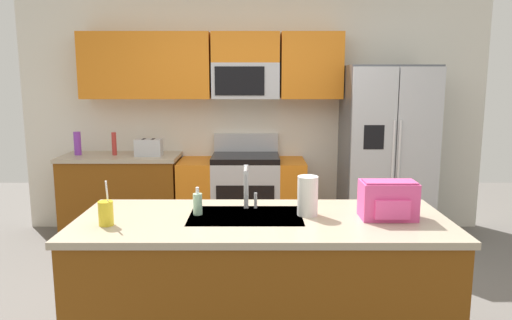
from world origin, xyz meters
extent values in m
plane|color=#66605B|center=(0.00, 0.00, 0.00)|extent=(9.00, 9.00, 0.00)
cube|color=silver|center=(0.00, 2.15, 1.30)|extent=(5.20, 0.10, 2.60)
cube|color=orange|center=(-1.50, 1.94, 1.85)|extent=(0.70, 0.32, 0.70)
cube|color=orange|center=(-0.81, 1.94, 1.85)|extent=(0.68, 0.32, 0.70)
cube|color=orange|center=(0.62, 1.94, 1.85)|extent=(0.66, 0.32, 0.70)
cube|color=#B7BABF|center=(-0.09, 1.94, 1.69)|extent=(0.72, 0.32, 0.38)
cube|color=black|center=(-0.15, 1.78, 1.69)|extent=(0.52, 0.01, 0.30)
cube|color=orange|center=(-0.09, 1.94, 2.04)|extent=(0.72, 0.32, 0.32)
cube|color=brown|center=(-1.44, 1.80, 0.43)|extent=(1.22, 0.60, 0.86)
cube|color=tan|center=(-1.44, 1.80, 0.88)|extent=(1.25, 0.63, 0.04)
cube|color=#B7BABF|center=(-0.09, 1.80, 0.42)|extent=(0.72, 0.60, 0.84)
cube|color=black|center=(-0.09, 1.50, 0.45)|extent=(0.60, 0.01, 0.36)
cube|color=black|center=(-0.09, 1.80, 0.87)|extent=(0.72, 0.60, 0.06)
cube|color=#B7BABF|center=(-0.09, 2.07, 1.00)|extent=(0.72, 0.06, 0.20)
cube|color=orange|center=(-0.63, 1.80, 0.42)|extent=(0.36, 0.60, 0.84)
cube|color=orange|center=(0.41, 1.80, 0.42)|extent=(0.28, 0.60, 0.84)
cube|color=#4C4F54|center=(1.41, 1.75, 0.93)|extent=(0.90, 0.70, 1.85)
cube|color=#B7BABF|center=(1.18, 1.38, 0.93)|extent=(0.44, 0.04, 1.81)
cube|color=#B7BABF|center=(1.63, 1.38, 0.93)|extent=(0.44, 0.04, 1.81)
cylinder|color=silver|center=(1.38, 1.35, 1.02)|extent=(0.02, 0.02, 0.60)
cylinder|color=silver|center=(1.44, 1.35, 1.02)|extent=(0.02, 0.02, 0.60)
cube|color=black|center=(1.18, 1.36, 1.15)|extent=(0.20, 0.00, 0.24)
cube|color=brown|center=(0.06, -0.57, 0.43)|extent=(2.17, 0.84, 0.86)
cube|color=tan|center=(0.06, -0.57, 0.88)|extent=(2.21, 0.88, 0.04)
cube|color=#B7BABF|center=(-0.04, -0.52, 0.89)|extent=(0.68, 0.44, 0.03)
cube|color=#B7BABF|center=(-1.12, 1.75, 0.99)|extent=(0.28, 0.16, 0.18)
cube|color=black|center=(-1.17, 1.75, 1.08)|extent=(0.03, 0.11, 0.01)
cube|color=black|center=(-1.07, 1.75, 1.08)|extent=(0.03, 0.11, 0.01)
cylinder|color=#B2332D|center=(-1.50, 1.80, 1.02)|extent=(0.05, 0.05, 0.25)
cylinder|color=purple|center=(-1.90, 1.81, 1.03)|extent=(0.08, 0.08, 0.25)
cylinder|color=#B7BABF|center=(-0.04, -0.35, 1.04)|extent=(0.03, 0.03, 0.28)
cylinder|color=#B7BABF|center=(-0.04, -0.45, 1.17)|extent=(0.02, 0.20, 0.02)
cylinder|color=#B7BABF|center=(0.02, -0.35, 0.95)|extent=(0.02, 0.02, 0.10)
cylinder|color=yellow|center=(-0.82, -0.72, 0.97)|extent=(0.08, 0.08, 0.14)
cylinder|color=white|center=(-0.81, -0.72, 1.09)|extent=(0.01, 0.03, 0.14)
cylinder|color=#A5D8B2|center=(-0.33, -0.50, 0.97)|extent=(0.06, 0.06, 0.13)
cylinder|color=white|center=(-0.33, -0.50, 1.05)|extent=(0.02, 0.02, 0.04)
cylinder|color=white|center=(0.34, -0.51, 1.02)|extent=(0.12, 0.12, 0.24)
cube|color=#EA4C93|center=(0.81, -0.57, 1.01)|extent=(0.32, 0.20, 0.22)
cube|color=#C7417D|center=(0.81, -0.59, 1.11)|extent=(0.30, 0.14, 0.03)
cube|color=#FF54A2|center=(0.81, -0.68, 0.98)|extent=(0.20, 0.03, 0.11)
camera|label=1|loc=(0.03, -3.34, 1.72)|focal=33.86mm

